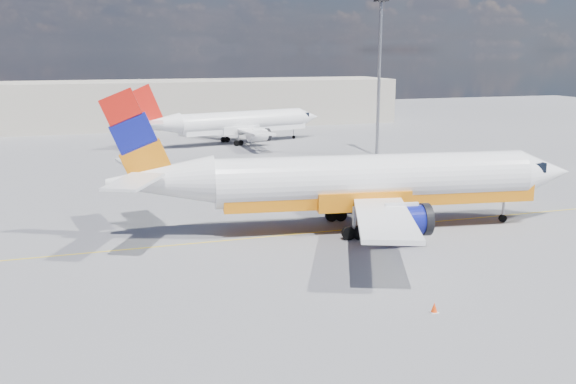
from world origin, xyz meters
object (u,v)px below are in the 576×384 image
object	(u,v)px
second_jet	(237,123)
gse_tug	(505,190)
traffic_cone	(434,308)
main_jet	(358,182)

from	to	relation	value
second_jet	gse_tug	bearing A→B (deg)	-84.71
second_jet	traffic_cone	size ratio (longest dim) A/B	53.83
second_jet	gse_tug	world-z (taller)	second_jet
gse_tug	traffic_cone	bearing A→B (deg)	-118.92
second_jet	gse_tug	distance (m)	44.86
gse_tug	main_jet	bearing A→B (deg)	-149.47
main_jet	second_jet	xyz separation A→B (m)	(1.83, 47.16, -0.65)
second_jet	main_jet	bearing A→B (deg)	-106.30
gse_tug	traffic_cone	distance (m)	28.25
second_jet	gse_tug	size ratio (longest dim) A/B	10.10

